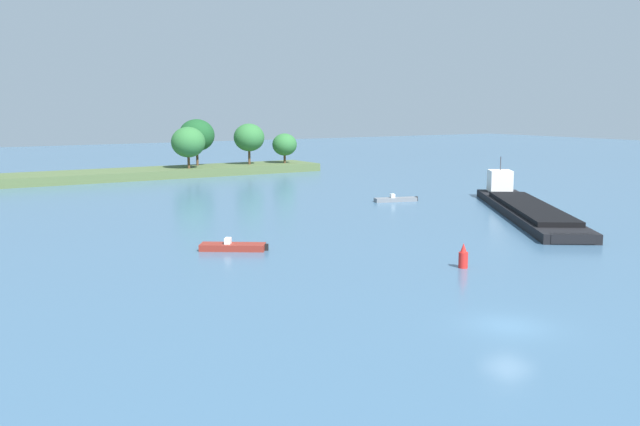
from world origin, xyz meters
name	(u,v)px	position (x,y,z in m)	size (l,w,h in m)	color
ground_plane	(509,326)	(0.00, 0.00, 0.00)	(400.00, 400.00, 0.00)	#3D607F
treeline_island	(132,159)	(7.01, 90.78, 3.33)	(70.30, 11.11, 9.72)	#4C6038
cargo_barge	(524,207)	(32.30, 28.21, 0.81)	(23.45, 30.81, 5.52)	black
small_motorboat	(396,199)	(26.56, 44.29, 0.27)	(5.69, 2.89, 1.00)	slate
fishing_skiff	(233,247)	(-4.13, 27.19, 0.30)	(5.49, 4.54, 1.05)	maroon
channel_buoy_red	(463,257)	(7.76, 11.96, 0.81)	(0.70, 0.70, 1.90)	red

